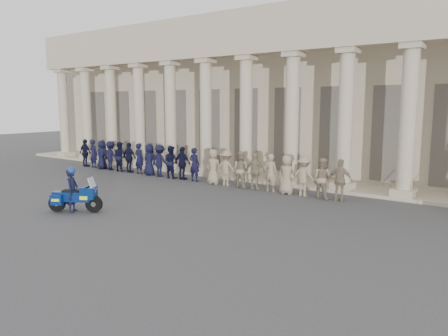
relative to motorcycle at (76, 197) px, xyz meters
The scene contains 5 objects.
ground 2.95m from the motorcycle, 25.82° to the left, with size 90.00×90.00×0.00m, color #3D3D40.
building 16.70m from the motorcycle, 80.74° to the left, with size 40.00×12.50×9.00m.
officer_rank 7.47m from the motorcycle, 97.74° to the left, with size 17.57×0.65×1.72m.
motorcycle is the anchor object (origin of this frame).
rider 0.30m from the motorcycle, 147.84° to the right, with size 0.62×0.69×1.67m.
Camera 1 is at (10.93, -10.62, 3.94)m, focal length 35.00 mm.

